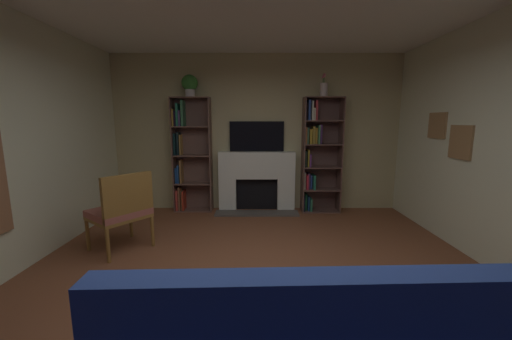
{
  "coord_description": "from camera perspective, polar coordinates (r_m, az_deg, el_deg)",
  "views": [
    {
      "loc": [
        -0.01,
        -2.45,
        1.62
      ],
      "look_at": [
        0.0,
        1.17,
        1.02
      ],
      "focal_mm": 20.63,
      "sensor_mm": 36.0,
      "label": 1
    }
  ],
  "objects": [
    {
      "name": "coffee_table",
      "position": [
        2.36,
        7.08,
        -24.08
      ],
      "size": [
        0.99,
        0.47,
        0.37
      ],
      "color": "brown",
      "rests_on": "ground_plane"
    },
    {
      "name": "bookshelf_left",
      "position": [
        5.43,
        -13.24,
        2.79
      ],
      "size": [
        0.68,
        0.28,
        2.03
      ],
      "color": "brown",
      "rests_on": "ground_plane"
    },
    {
      "name": "tv",
      "position": [
        5.34,
        -0.07,
        6.52
      ],
      "size": [
        0.97,
        0.06,
        0.54
      ],
      "primitive_type": "cube",
      "color": "black",
      "rests_on": "fireplace"
    },
    {
      "name": "ground_plane",
      "position": [
        2.93,
        0.1,
        -24.07
      ],
      "size": [
        6.99,
        6.99,
        0.0
      ],
      "primitive_type": "plane",
      "color": "brown"
    },
    {
      "name": "potted_plant",
      "position": [
        5.37,
        -12.96,
        15.89
      ],
      "size": [
        0.28,
        0.28,
        0.37
      ],
      "color": "silver",
      "rests_on": "bookshelf_left"
    },
    {
      "name": "fireplace",
      "position": [
        5.35,
        -0.07,
        -1.89
      ],
      "size": [
        1.47,
        0.52,
        1.08
      ],
      "color": "white",
      "rests_on": "ground_plane"
    },
    {
      "name": "bookshelf_right",
      "position": [
        5.38,
        11.4,
        3.12
      ],
      "size": [
        0.68,
        0.34,
        2.03
      ],
      "color": "brown",
      "rests_on": "ground_plane"
    },
    {
      "name": "vase_with_flowers",
      "position": [
        5.37,
        12.77,
        15.06
      ],
      "size": [
        0.14,
        0.14,
        0.39
      ],
      "color": "silver",
      "rests_on": "bookshelf_right"
    },
    {
      "name": "wall_back_accent",
      "position": [
        5.39,
        -0.07,
        7.05
      ],
      "size": [
        5.26,
        0.06,
        2.79
      ],
      "primitive_type": "cube",
      "color": "tan",
      "rests_on": "ground_plane"
    },
    {
      "name": "armchair",
      "position": [
        4.06,
        -24.77,
        -6.99
      ],
      "size": [
        0.83,
        0.84,
        1.0
      ],
      "color": "olive",
      "rests_on": "ground_plane"
    }
  ]
}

